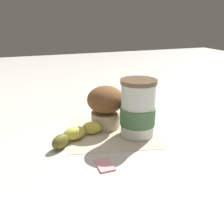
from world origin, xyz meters
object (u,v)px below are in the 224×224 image
Objects in this scene: coffee_cup at (138,110)px; banana at (76,134)px; muffin at (106,105)px; sugar_packet at (105,164)px.

banana is (0.16, -0.02, -0.05)m from coffee_cup.
muffin reaches higher than sugar_packet.
sugar_packet is (-0.03, 0.14, -0.01)m from banana.
banana is 2.91× the size of sugar_packet.
muffin is at bearing -149.98° from banana.
sugar_packet is (0.13, 0.11, -0.07)m from coffee_cup.
banana is (0.10, 0.06, -0.05)m from muffin.
banana reaches higher than sugar_packet.
coffee_cup is 0.18m from sugar_packet.
coffee_cup is at bearing 171.55° from banana.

